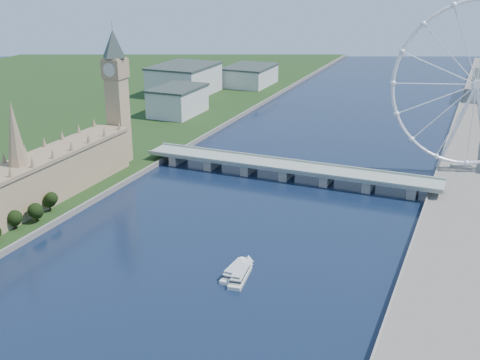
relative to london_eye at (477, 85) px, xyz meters
The scene contains 7 objects.
parliament_range 313.29m from the london_eye, 143.26° to the right, with size 24.00×200.00×70.00m.
big_ben 259.68m from the london_eye, 162.73° to the right, with size 20.02×20.02×110.00m.
westminster_bridge 145.38m from the london_eye, 155.34° to the right, with size 220.00×22.00×9.50m.
london_eye is the anchor object (origin of this frame).
city_skyline 226.06m from the london_eye, 111.50° to the left, with size 505.00×280.00×32.00m.
tour_boat_near 235.02m from the london_eye, 115.57° to the right, with size 6.95×27.33×6.01m, color white, non-canonical shape.
tour_boat_far 236.28m from the london_eye, 114.41° to the right, with size 6.89×27.11×5.96m, color silver, non-canonical shape.
Camera 1 is at (129.18, -95.40, 149.48)m, focal length 45.00 mm.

